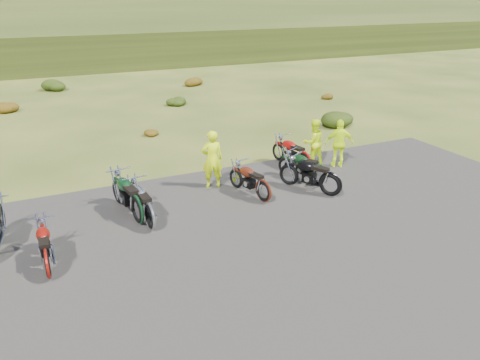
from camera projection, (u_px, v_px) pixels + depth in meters
name	position (u px, v px, depth m)	size (l,w,h in m)	color
ground	(247.00, 218.00, 13.39)	(300.00, 300.00, 0.00)	#374115
gravel_pad	(282.00, 251.00, 11.71)	(20.00, 12.00, 0.04)	black
hill_slope	(64.00, 46.00, 55.40)	(300.00, 46.00, 3.00)	#2A3812
hill_plateau	(36.00, 20.00, 105.82)	(300.00, 90.00, 9.17)	#2A3812
shrub_2	(6.00, 106.00, 24.76)	(1.30, 1.30, 0.77)	#62380C
shrub_3	(55.00, 84.00, 30.32)	(1.56, 1.56, 0.92)	#20360D
shrub_4	(150.00, 131.00, 20.87)	(0.77, 0.77, 0.45)	#62380C
shrub_5	(175.00, 100.00, 26.43)	(1.03, 1.03, 0.61)	#20360D
shrub_6	(192.00, 80.00, 31.99)	(1.30, 1.30, 0.77)	#62380C
shrub_7	(338.00, 116.00, 22.43)	(1.56, 1.56, 0.92)	#20360D
shrub_8	(325.00, 95.00, 28.10)	(0.77, 0.77, 0.45)	#62380C
motorcycle_1	(50.00, 278.00, 10.58)	(1.96, 0.65, 1.03)	maroon
motorcycle_2	(139.00, 224.00, 13.04)	(2.34, 0.78, 1.23)	black
motorcycle_3	(151.00, 230.00, 12.73)	(2.15, 0.72, 1.12)	#9A9A9E
motorcycle_4	(263.00, 202.00, 14.38)	(2.02, 0.67, 1.06)	#561D0E
motorcycle_5	(329.00, 196.00, 14.79)	(2.23, 0.74, 1.17)	black
motorcycle_6	(303.00, 173.00, 16.72)	(2.15, 0.72, 1.13)	#990E0B
motorcycle_7	(318.00, 185.00, 15.66)	(1.98, 0.66, 1.04)	black
person_middle	(212.00, 160.00, 15.12)	(0.70, 0.46, 1.92)	#D3F40C
person_right_a	(313.00, 143.00, 17.19)	(0.83, 0.65, 1.71)	#D3F40C
person_right_b	(339.00, 144.00, 16.94)	(1.03, 0.43, 1.77)	#D3F40C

